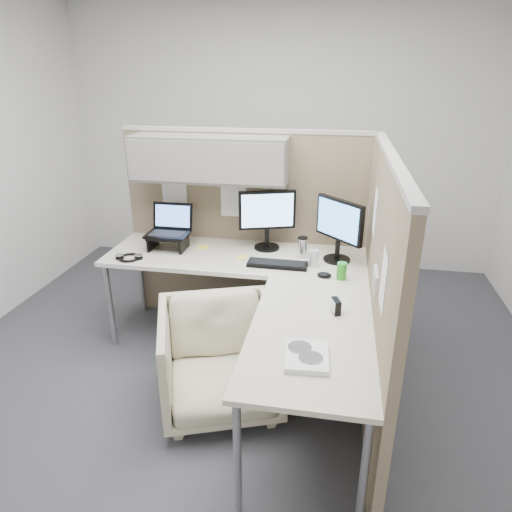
% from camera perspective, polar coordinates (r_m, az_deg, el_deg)
% --- Properties ---
extents(ground, '(4.50, 4.50, 0.00)m').
position_cam_1_polar(ground, '(3.39, -2.51, -14.93)').
color(ground, '#37373C').
rests_on(ground, ground).
extents(partition_back, '(2.00, 0.36, 1.63)m').
position_cam_1_polar(partition_back, '(3.68, -3.25, 7.29)').
color(partition_back, '#837056').
rests_on(partition_back, ground).
extents(partition_right, '(0.07, 2.03, 1.63)m').
position_cam_1_polar(partition_right, '(2.85, 14.87, -4.07)').
color(partition_right, '#837056').
rests_on(partition_right, ground).
extents(desk, '(2.00, 1.98, 0.73)m').
position_cam_1_polar(desk, '(3.11, 0.04, -3.66)').
color(desk, beige).
rests_on(desk, ground).
extents(office_chair, '(0.92, 0.89, 0.75)m').
position_cam_1_polar(office_chair, '(2.96, -4.57, -12.18)').
color(office_chair, beige).
rests_on(office_chair, ground).
extents(monitor_left, '(0.43, 0.20, 0.47)m').
position_cam_1_polar(monitor_left, '(3.54, 1.40, 5.13)').
color(monitor_left, black).
rests_on(monitor_left, desk).
extents(monitor_right, '(0.34, 0.34, 0.47)m').
position_cam_1_polar(monitor_right, '(3.35, 10.33, 3.79)').
color(monitor_right, black).
rests_on(monitor_right, desk).
extents(laptop_station, '(0.32, 0.28, 0.34)m').
position_cam_1_polar(laptop_station, '(3.66, -10.82, 2.94)').
color(laptop_station, black).
rests_on(laptop_station, desk).
extents(keyboard, '(0.43, 0.15, 0.02)m').
position_cam_1_polar(keyboard, '(3.30, 2.69, -1.04)').
color(keyboard, black).
rests_on(keyboard, desk).
extents(mouse, '(0.10, 0.07, 0.04)m').
position_cam_1_polar(mouse, '(3.15, 8.53, -2.35)').
color(mouse, black).
rests_on(mouse, desk).
extents(travel_mug, '(0.07, 0.07, 0.16)m').
position_cam_1_polar(travel_mug, '(3.44, 5.82, 1.10)').
color(travel_mug, silver).
rests_on(travel_mug, desk).
extents(soda_can_green, '(0.07, 0.07, 0.12)m').
position_cam_1_polar(soda_can_green, '(3.12, 10.66, -1.88)').
color(soda_can_green, '#268C1E').
rests_on(soda_can_green, desk).
extents(soda_can_silver, '(0.07, 0.07, 0.12)m').
position_cam_1_polar(soda_can_silver, '(3.31, 7.23, -0.27)').
color(soda_can_silver, silver).
rests_on(soda_can_silver, desk).
extents(sticky_note_c, '(0.09, 0.09, 0.01)m').
position_cam_1_polar(sticky_note_c, '(3.66, -6.65, 1.12)').
color(sticky_note_c, yellow).
rests_on(sticky_note_c, desk).
extents(sticky_note_d, '(0.08, 0.08, 0.01)m').
position_cam_1_polar(sticky_note_d, '(3.44, -1.84, -0.18)').
color(sticky_note_d, yellow).
rests_on(sticky_note_d, desk).
extents(headphones, '(0.20, 0.19, 0.03)m').
position_cam_1_polar(headphones, '(3.55, -15.57, -0.16)').
color(headphones, black).
rests_on(headphones, desk).
extents(paper_stack, '(0.23, 0.28, 0.03)m').
position_cam_1_polar(paper_stack, '(2.30, 6.37, -12.35)').
color(paper_stack, white).
rests_on(paper_stack, desk).
extents(desk_clock, '(0.06, 0.09, 0.09)m').
position_cam_1_polar(desk_clock, '(2.70, 9.95, -6.20)').
color(desk_clock, black).
rests_on(desk_clock, desk).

